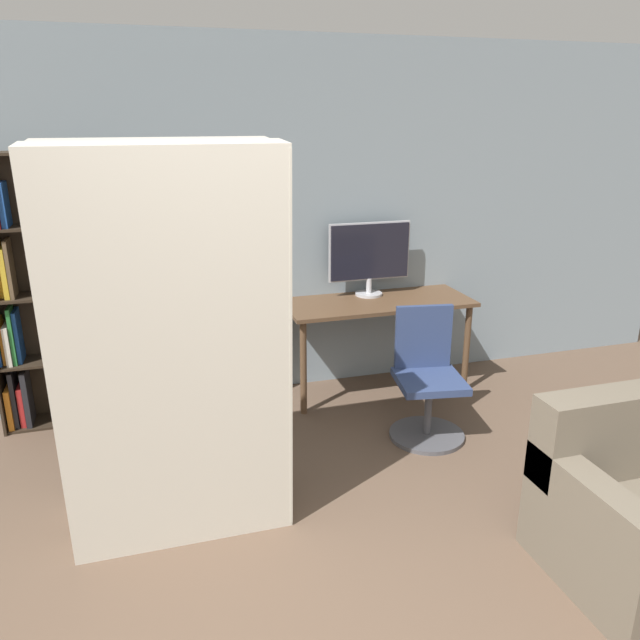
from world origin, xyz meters
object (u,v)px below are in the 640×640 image
at_px(office_chair, 427,387).
at_px(armchair, 639,512).
at_px(mattress_far, 170,337).
at_px(monitor, 370,255).
at_px(bookshelf, 24,298).
at_px(mattress_near, 175,359).

height_order(office_chair, armchair, office_chair).
xyz_separation_m(mattress_far, armchair, (2.08, -1.20, -0.70)).
distance_m(monitor, office_chair, 1.21).
xyz_separation_m(monitor, office_chair, (0.08, -0.95, -0.73)).
relative_size(monitor, bookshelf, 0.35).
height_order(mattress_near, armchair, mattress_near).
height_order(office_chair, mattress_near, mattress_near).
relative_size(bookshelf, mattress_near, 0.94).
bearing_deg(mattress_far, monitor, 38.58).
relative_size(office_chair, mattress_near, 0.44).
distance_m(bookshelf, armchair, 3.95).
relative_size(mattress_near, mattress_far, 1.00).
distance_m(monitor, bookshelf, 2.54).
height_order(mattress_far, armchair, mattress_far).
distance_m(mattress_far, armchair, 2.50).
xyz_separation_m(monitor, mattress_far, (-1.63, -1.30, -0.07)).
distance_m(monitor, armchair, 2.65).
bearing_deg(mattress_near, office_chair, 21.43).
xyz_separation_m(office_chair, bookshelf, (-2.61, 0.97, 0.58)).
relative_size(monitor, armchair, 0.79).
height_order(monitor, office_chair, monitor).
xyz_separation_m(monitor, bookshelf, (-2.53, 0.02, -0.15)).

